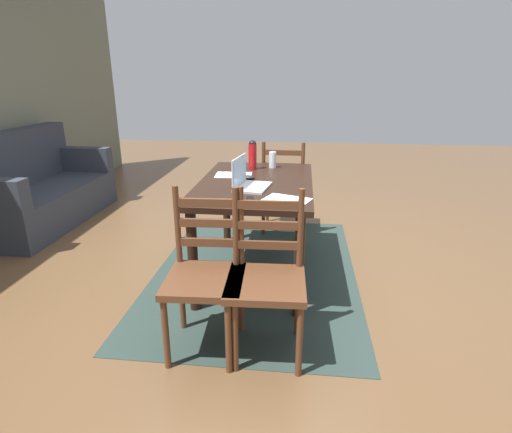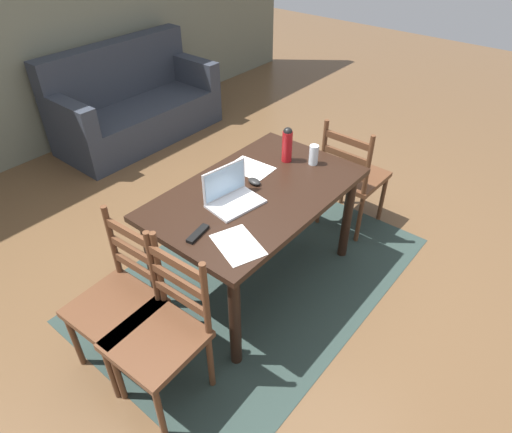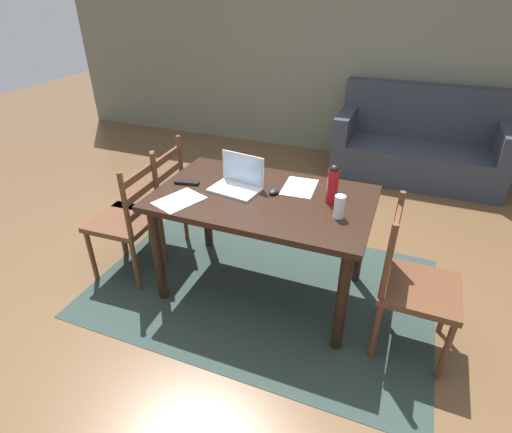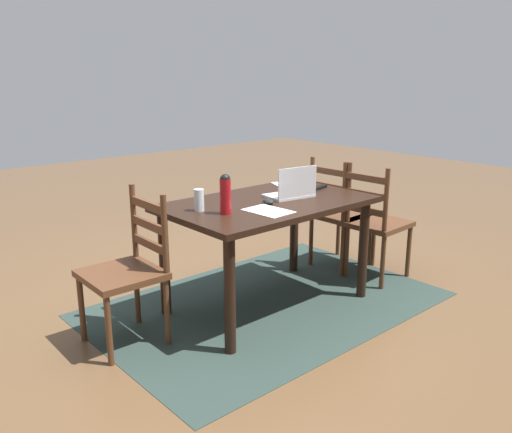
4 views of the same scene
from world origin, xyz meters
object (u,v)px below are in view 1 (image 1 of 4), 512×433
tv_remote (251,201)px  water_bottle (253,154)px  chair_left_far (206,275)px  couch (37,191)px  laptop (247,180)px  chair_left_near (266,278)px  computer_mouse (249,177)px  chair_right_near (283,187)px  drinking_glass (273,160)px  dining_table (256,195)px

tv_remote → water_bottle: bearing=-94.7°
chair_left_far → water_bottle: 1.50m
couch → laptop: (-1.13, -2.47, 0.48)m
chair_left_near → computer_mouse: bearing=12.6°
chair_right_near → computer_mouse: (-0.94, 0.24, 0.33)m
chair_left_near → chair_right_near: size_ratio=1.00×
drinking_glass → computer_mouse: 0.48m
chair_left_near → laptop: laptop is taller
drinking_glass → tv_remote: drinking_glass is taller
chair_left_far → couch: size_ratio=0.53×
chair_right_near → tv_remote: 1.59m
chair_left_near → tv_remote: bearing=17.9°
chair_left_far → chair_right_near: 2.02m
tv_remote → laptop: bearing=-89.7°
chair_left_near → drinking_glass: chair_left_near is taller
laptop → chair_right_near: bearing=-10.3°
chair_right_near → computer_mouse: size_ratio=9.50×
dining_table → chair_left_near: (-1.00, -0.17, -0.20)m
dining_table → computer_mouse: computer_mouse is taller
chair_left_near → drinking_glass: bearing=3.1°
water_bottle → tv_remote: 0.99m
chair_left_near → chair_right_near: (1.99, -0.00, 0.00)m
chair_left_far → chair_right_near: size_ratio=1.00×
chair_right_near → couch: size_ratio=0.53×
chair_left_far → chair_right_near: bearing=-10.0°
chair_left_near → couch: size_ratio=0.53×
couch → chair_left_near: bearing=-125.7°
dining_table → computer_mouse: 0.15m
chair_left_far → tv_remote: bearing=-24.8°
dining_table → water_bottle: bearing=10.2°
laptop → drinking_glass: (0.70, -0.13, 0.01)m
laptop → water_bottle: size_ratio=1.38×
chair_left_near → drinking_glass: (1.51, 0.08, 0.38)m
computer_mouse → chair_left_near: bearing=-158.7°
chair_left_far → dining_table: bearing=-10.0°
couch → drinking_glass: 2.69m
chair_left_near → computer_mouse: chair_left_near is taller
laptop → computer_mouse: (0.25, 0.02, -0.04)m
couch → chair_right_near: bearing=-88.6°
computer_mouse → laptop: bearing=-166.6°
laptop → computer_mouse: bearing=4.7°
chair_left_far → water_bottle: water_bottle is taller
chair_right_near → water_bottle: size_ratio=3.75×
dining_table → chair_left_near: chair_left_near is taller
dining_table → couch: size_ratio=0.79×
chair_left_far → drinking_glass: size_ratio=6.71×
computer_mouse → dining_table: bearing=-122.4°
chair_left_far → couch: 3.03m
couch → computer_mouse: 2.64m
tv_remote → couch: bearing=-41.2°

